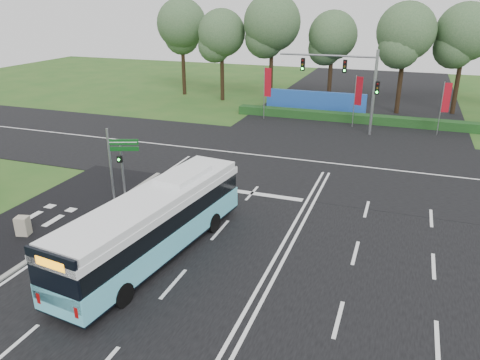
{
  "coord_description": "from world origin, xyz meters",
  "views": [
    {
      "loc": [
        4.66,
        -19.17,
        10.76
      ],
      "look_at": [
        -2.97,
        2.0,
        2.02
      ],
      "focal_mm": 35.0,
      "sensor_mm": 36.0,
      "label": 1
    }
  ],
  "objects": [
    {
      "name": "ground",
      "position": [
        0.0,
        0.0,
        0.0
      ],
      "size": [
        120.0,
        120.0,
        0.0
      ],
      "primitive_type": "plane",
      "color": "#26531B",
      "rests_on": "ground"
    },
    {
      "name": "bike_path",
      "position": [
        -12.5,
        -3.0,
        0.03
      ],
      "size": [
        5.0,
        18.0,
        0.06
      ],
      "primitive_type": "cube",
      "color": "black",
      "rests_on": "ground"
    },
    {
      "name": "street_sign",
      "position": [
        -9.89,
        1.29,
        2.69
      ],
      "size": [
        1.59,
        0.67,
        4.31
      ],
      "rotation": [
        0.0,
        0.0,
        0.36
      ],
      "color": "gray",
      "rests_on": "ground"
    },
    {
      "name": "eucalyptus_row",
      "position": [
        -2.27,
        31.06,
        7.99
      ],
      "size": [
        41.82,
        8.66,
        11.71
      ],
      "color": "black",
      "rests_on": "ground"
    },
    {
      "name": "banner_flag_right",
      "position": [
        7.58,
        22.34,
        2.95
      ],
      "size": [
        0.65,
        0.2,
        4.52
      ],
      "rotation": [
        0.0,
        0.0,
        0.24
      ],
      "color": "gray",
      "rests_on": "ground"
    },
    {
      "name": "road_cross",
      "position": [
        0.0,
        12.0,
        0.03
      ],
      "size": [
        120.0,
        14.0,
        0.05
      ],
      "primitive_type": "cube",
      "color": "black",
      "rests_on": "ground"
    },
    {
      "name": "pedestrian_signal",
      "position": [
        -10.2,
        2.16,
        1.85
      ],
      "size": [
        0.3,
        0.42,
        3.38
      ],
      "rotation": [
        0.0,
        0.0,
        0.22
      ],
      "color": "gray",
      "rests_on": "ground"
    },
    {
      "name": "road_main",
      "position": [
        0.0,
        0.0,
        0.02
      ],
      "size": [
        20.0,
        120.0,
        0.04
      ],
      "primitive_type": "cube",
      "color": "black",
      "rests_on": "ground"
    },
    {
      "name": "blue_hoarding",
      "position": [
        -4.0,
        27.0,
        1.1
      ],
      "size": [
        10.0,
        0.3,
        2.2
      ],
      "primitive_type": "cube",
      "color": "#1F4EA8",
      "rests_on": "ground"
    },
    {
      "name": "utility_cabinet",
      "position": [
        -12.08,
        -3.7,
        0.5
      ],
      "size": [
        0.7,
        0.62,
        0.99
      ],
      "primitive_type": "cube",
      "rotation": [
        0.0,
        0.0,
        0.24
      ],
      "color": "#A89D88",
      "rests_on": "ground"
    },
    {
      "name": "hedge",
      "position": [
        0.0,
        24.5,
        0.4
      ],
      "size": [
        22.0,
        1.2,
        0.8
      ],
      "primitive_type": "cube",
      "color": "#153914",
      "rests_on": "ground"
    },
    {
      "name": "city_bus",
      "position": [
        -5.04,
        -3.22,
        1.62
      ],
      "size": [
        3.7,
        11.43,
        3.22
      ],
      "rotation": [
        0.0,
        0.0,
        -0.12
      ],
      "color": "#62CEE4",
      "rests_on": "ground"
    },
    {
      "name": "banner_flag_left",
      "position": [
        -7.83,
        22.84,
        3.21
      ],
      "size": [
        0.73,
        0.17,
        4.94
      ],
      "rotation": [
        0.0,
        0.0,
        -0.16
      ],
      "color": "gray",
      "rests_on": "ground"
    },
    {
      "name": "traffic_light_gantry",
      "position": [
        0.21,
        20.5,
        4.66
      ],
      "size": [
        8.41,
        0.28,
        7.0
      ],
      "color": "gray",
      "rests_on": "ground"
    },
    {
      "name": "kerb_strip",
      "position": [
        -10.1,
        -3.0,
        0.06
      ],
      "size": [
        0.25,
        18.0,
        0.12
      ],
      "primitive_type": "cube",
      "color": "gray",
      "rests_on": "ground"
    },
    {
      "name": "banner_flag_mid",
      "position": [
        0.52,
        22.53,
        3.01
      ],
      "size": [
        0.65,
        0.27,
        4.63
      ],
      "rotation": [
        0.0,
        0.0,
        -0.35
      ],
      "color": "gray",
      "rests_on": "ground"
    }
  ]
}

